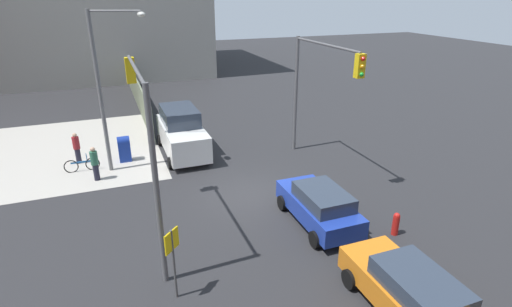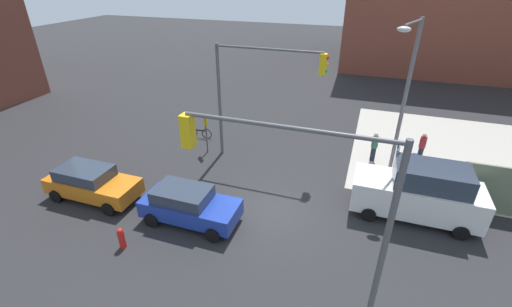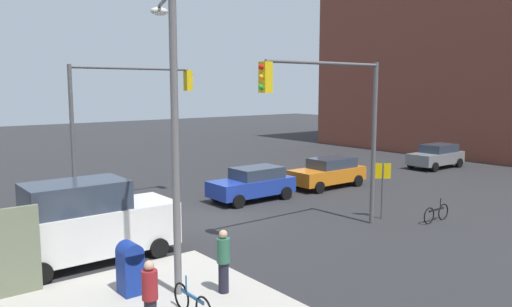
# 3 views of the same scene
# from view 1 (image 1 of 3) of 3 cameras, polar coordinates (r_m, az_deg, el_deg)

# --- Properties ---
(ground_plane) EXTENTS (120.00, 120.00, 0.00)m
(ground_plane) POSITION_cam_1_polar(r_m,az_deg,el_deg) (18.51, -1.06, -5.97)
(ground_plane) COLOR #28282B
(sidewalk_corner) EXTENTS (12.00, 12.00, 0.01)m
(sidewalk_corner) POSITION_cam_1_polar(r_m,az_deg,el_deg) (26.11, -27.25, 0.12)
(sidewalk_corner) COLOR #ADA89E
(sidewalk_corner) RESTS_ON ground
(construction_fence) EXTENTS (22.90, 0.12, 2.40)m
(construction_fence) POSITION_cam_1_polar(r_m,az_deg,el_deg) (35.68, -16.94, 9.11)
(construction_fence) COLOR slate
(construction_fence) RESTS_ON ground
(traffic_signal_nw_corner) EXTENTS (5.98, 0.36, 6.50)m
(traffic_signal_nw_corner) POSITION_cam_1_polar(r_m,az_deg,el_deg) (13.81, -15.84, 4.14)
(traffic_signal_nw_corner) COLOR #59595B
(traffic_signal_nw_corner) RESTS_ON ground
(traffic_signal_se_corner) EXTENTS (6.14, 0.36, 6.50)m
(traffic_signal_se_corner) POSITION_cam_1_polar(r_m,az_deg,el_deg) (20.55, 8.84, 10.54)
(traffic_signal_se_corner) COLOR #59595B
(traffic_signal_se_corner) RESTS_ON ground
(street_lamp_corner) EXTENTS (1.19, 2.54, 8.00)m
(street_lamp_corner) POSITION_cam_1_polar(r_m,az_deg,el_deg) (20.82, -20.66, 9.63)
(street_lamp_corner) COLOR slate
(street_lamp_corner) RESTS_ON ground
(warning_sign_two_way) EXTENTS (0.48, 0.48, 2.40)m
(warning_sign_two_way) POSITION_cam_1_polar(r_m,az_deg,el_deg) (12.30, -11.80, -13.68)
(warning_sign_two_way) COLOR #4C4C4C
(warning_sign_two_way) RESTS_ON ground
(mailbox_blue) EXTENTS (0.56, 0.64, 1.43)m
(mailbox_blue) POSITION_cam_1_polar(r_m,az_deg,el_deg) (22.99, -18.31, 0.75)
(mailbox_blue) COLOR navy
(mailbox_blue) RESTS_ON ground
(fire_hydrant) EXTENTS (0.26, 0.26, 0.94)m
(fire_hydrant) POSITION_cam_1_polar(r_m,az_deg,el_deg) (16.42, 19.34, -9.40)
(fire_hydrant) COLOR red
(fire_hydrant) RESTS_ON ground
(sedan_blue) EXTENTS (4.28, 2.02, 1.62)m
(sedan_blue) POSITION_cam_1_polar(r_m,az_deg,el_deg) (16.20, 9.01, -7.29)
(sedan_blue) COLOR #1E389E
(sedan_blue) RESTS_ON ground
(sedan_orange) EXTENTS (4.50, 2.02, 1.62)m
(sedan_orange) POSITION_cam_1_polar(r_m,az_deg,el_deg) (12.73, 21.21, -18.01)
(sedan_orange) COLOR orange
(sedan_orange) RESTS_ON ground
(van_white_delivery) EXTENTS (5.40, 2.32, 2.62)m
(van_white_delivery) POSITION_cam_1_polar(r_m,az_deg,el_deg) (23.11, -10.57, 3.01)
(van_white_delivery) COLOR white
(van_white_delivery) RESTS_ON ground
(pedestrian_crossing) EXTENTS (0.36, 0.36, 1.75)m
(pedestrian_crossing) POSITION_cam_1_polar(r_m,az_deg,el_deg) (21.09, -22.04, -1.28)
(pedestrian_crossing) COLOR #2D664C
(pedestrian_crossing) RESTS_ON ground
(pedestrian_waiting) EXTENTS (0.36, 0.36, 1.74)m
(pedestrian_waiting) POSITION_cam_1_polar(r_m,az_deg,el_deg) (23.58, -24.24, 0.78)
(pedestrian_waiting) COLOR maroon
(pedestrian_waiting) RESTS_ON ground
(bicycle_leaning_on_fence) EXTENTS (0.05, 1.75, 0.97)m
(bicycle_leaning_on_fence) POSITION_cam_1_polar(r_m,az_deg,el_deg) (22.64, -23.60, -1.50)
(bicycle_leaning_on_fence) COLOR black
(bicycle_leaning_on_fence) RESTS_ON ground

